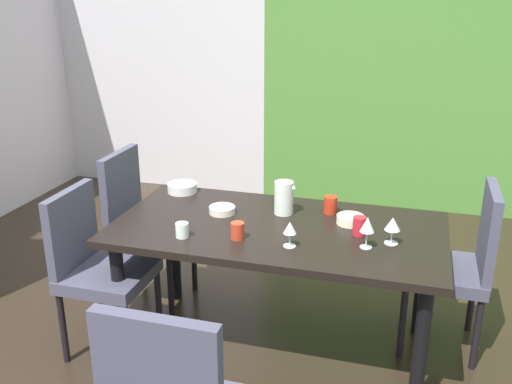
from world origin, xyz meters
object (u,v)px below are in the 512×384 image
wine_glass_east (367,226)px  wine_glass_left (290,229)px  serving_bowl_south (350,220)px  pitcher_corner (284,198)px  dining_table (278,241)px  serving_bowl_rear (182,188)px  serving_bowl_center (222,210)px  cup_right (359,226)px  chair_left_far (140,221)px  chair_right_far (460,260)px  wine_glass_near_window (393,225)px  cup_north (237,231)px  chair_left_near (95,262)px  cup_near_shelf (182,230)px  cup_front (330,205)px

wine_glass_east → wine_glass_left: 0.37m
serving_bowl_south → pitcher_corner: 0.38m
dining_table → serving_bowl_rear: (-0.70, 0.35, 0.11)m
serving_bowl_center → cup_right: size_ratio=1.50×
chair_left_far → chair_right_far: 1.91m
wine_glass_near_window → wine_glass_east: 0.14m
wine_glass_near_window → cup_north: wine_glass_near_window is taller
dining_table → wine_glass_east: (0.48, -0.14, 0.20)m
chair_left_far → serving_bowl_center: chair_left_far is taller
chair_right_far → cup_north: chair_right_far is taller
dining_table → wine_glass_east: bearing=-16.6°
serving_bowl_rear → chair_left_near: bearing=-112.2°
chair_left_far → serving_bowl_center: (0.61, -0.18, 0.21)m
serving_bowl_center → wine_glass_near_window: bearing=-9.1°
cup_north → pitcher_corner: pitcher_corner is taller
cup_right → cup_near_shelf: cup_right is taller
serving_bowl_rear → chair_left_far: bearing=-163.4°
wine_glass_near_window → cup_front: 0.48m
serving_bowl_center → cup_near_shelf: 0.37m
chair_left_near → wine_glass_left: 1.11m
serving_bowl_south → wine_glass_left: bearing=-124.0°
cup_right → pitcher_corner: size_ratio=0.52×
cup_front → pitcher_corner: size_ratio=0.52×
serving_bowl_rear → pitcher_corner: 0.71m
dining_table → cup_front: cup_front is taller
chair_right_far → chair_left_near: bearing=106.1°
serving_bowl_rear → wine_glass_near_window: bearing=-17.8°
serving_bowl_rear → serving_bowl_south: 1.08m
serving_bowl_south → wine_glass_near_window: bearing=-41.0°
wine_glass_left → chair_right_far: bearing=31.1°
serving_bowl_rear → cup_near_shelf: cup_near_shelf is taller
chair_right_far → cup_right: chair_right_far is taller
dining_table → wine_glass_left: size_ratio=13.37×
dining_table → chair_left_near: size_ratio=1.88×
chair_left_far → cup_right: (1.38, -0.27, 0.24)m
wine_glass_left → serving_bowl_rear: bearing=144.3°
cup_front → cup_near_shelf: size_ratio=1.30×
serving_bowl_south → cup_front: (-0.13, 0.12, 0.03)m
wine_glass_left → serving_bowl_rear: 1.00m
wine_glass_left → serving_bowl_rear: size_ratio=0.72×
serving_bowl_rear → serving_bowl_center: serving_bowl_rear is taller
chair_left_far → chair_right_far: chair_left_far is taller
cup_front → cup_north: bearing=-129.7°
cup_right → pitcher_corner: bearing=157.9°
serving_bowl_center → cup_near_shelf: (-0.09, -0.36, 0.02)m
serving_bowl_center → chair_left_far: bearing=163.2°
chair_right_far → cup_right: size_ratio=9.84×
serving_bowl_center → cup_front: (0.58, 0.17, 0.03)m
wine_glass_east → cup_front: size_ratio=1.62×
chair_left_near → wine_glass_left: bearing=92.3°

